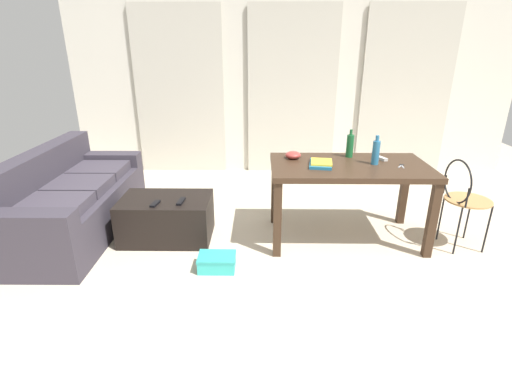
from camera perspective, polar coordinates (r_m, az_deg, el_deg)
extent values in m
plane|color=beige|center=(3.84, 7.19, -6.30)|extent=(8.45, 8.45, 0.00)
cube|color=silver|center=(5.58, 5.42, 16.51)|extent=(6.18, 0.10, 2.63)
cube|color=beige|center=(5.61, -11.40, 14.43)|extent=(1.24, 0.03, 2.28)
cube|color=beige|center=(5.51, 5.43, 14.62)|extent=(1.24, 0.03, 2.28)
cube|color=beige|center=(5.85, 21.50, 13.68)|extent=(1.24, 0.03, 2.28)
cube|color=#38333D|center=(4.20, -25.19, -2.59)|extent=(0.82, 1.89, 0.43)
cube|color=#38333D|center=(4.21, -29.78, 2.64)|extent=(0.21, 1.89, 0.39)
cube|color=#38333D|center=(4.83, -21.66, 4.58)|extent=(0.81, 0.20, 0.15)
cube|color=#38333D|center=(3.41, -31.68, -3.76)|extent=(0.81, 0.20, 0.15)
cube|color=#3E3944|center=(4.51, -22.58, 3.01)|extent=(0.57, 0.47, 0.10)
cube|color=#3E3944|center=(4.08, -25.13, 0.81)|extent=(0.57, 0.47, 0.10)
cube|color=#3E3944|center=(3.67, -28.25, -1.90)|extent=(0.57, 0.47, 0.10)
cube|color=black|center=(3.77, -13.22, -3.84)|extent=(0.85, 0.55, 0.41)
cube|color=#382619|center=(3.58, 13.85, 3.67)|extent=(1.43, 0.79, 0.05)
cube|color=#382619|center=(3.30, 3.22, -4.18)|extent=(0.07, 0.07, 0.70)
cube|color=#382619|center=(3.62, 24.86, -3.92)|extent=(0.07, 0.07, 0.70)
cube|color=#382619|center=(3.94, 2.82, 0.13)|extent=(0.07, 0.07, 0.70)
cube|color=#382619|center=(4.21, 21.26, 0.04)|extent=(0.07, 0.07, 0.70)
cylinder|color=#B7844C|center=(3.91, 29.19, -1.07)|extent=(0.40, 0.40, 0.02)
cylinder|color=black|center=(3.97, 31.33, -4.86)|extent=(0.02, 0.02, 0.45)
cylinder|color=black|center=(4.17, 29.16, -3.26)|extent=(0.02, 0.02, 0.45)
cylinder|color=black|center=(3.81, 27.97, -5.22)|extent=(0.02, 0.02, 0.45)
cylinder|color=black|center=(4.02, 25.90, -3.52)|extent=(0.02, 0.02, 0.45)
torus|color=black|center=(3.77, 27.94, 1.41)|extent=(0.06, 0.39, 0.39)
cylinder|color=black|center=(3.67, 29.09, -0.78)|extent=(0.02, 0.02, 0.18)
cylinder|color=black|center=(3.93, 26.44, 1.05)|extent=(0.02, 0.02, 0.18)
cylinder|color=#195B2D|center=(3.79, 13.88, 6.71)|extent=(0.07, 0.07, 0.22)
cylinder|color=#195B2D|center=(3.76, 14.06, 8.69)|extent=(0.03, 0.03, 0.05)
cylinder|color=teal|center=(3.61, 17.50, 5.62)|extent=(0.07, 0.07, 0.21)
cylinder|color=teal|center=(3.58, 17.73, 7.67)|extent=(0.03, 0.03, 0.05)
ellipsoid|color=#9E3833|center=(3.66, 5.58, 5.54)|extent=(0.15, 0.15, 0.07)
cube|color=#1E668C|center=(3.49, 9.65, 4.18)|extent=(0.24, 0.32, 0.03)
cube|color=gold|center=(3.48, 9.78, 4.46)|extent=(0.21, 0.24, 0.02)
cube|color=#B7B7B2|center=(3.82, 18.05, 4.90)|extent=(0.11, 0.18, 0.03)
cube|color=#9EA0A5|center=(3.64, 21.12, 3.56)|extent=(0.02, 0.09, 0.00)
torus|color=#262628|center=(3.69, 20.90, 3.85)|extent=(0.03, 0.03, 0.00)
cube|color=#9EA0A5|center=(3.64, 20.77, 3.60)|extent=(0.06, 0.08, 0.00)
torus|color=#262628|center=(3.69, 21.05, 3.83)|extent=(0.03, 0.03, 0.00)
cube|color=black|center=(3.56, -14.88, -1.70)|extent=(0.07, 0.15, 0.02)
cube|color=black|center=(3.56, -11.17, -1.37)|extent=(0.06, 0.17, 0.02)
cube|color=#33B2AD|center=(3.26, -5.86, -10.60)|extent=(0.30, 0.21, 0.10)
cube|color=teal|center=(3.23, -5.90, -9.64)|extent=(0.31, 0.22, 0.02)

